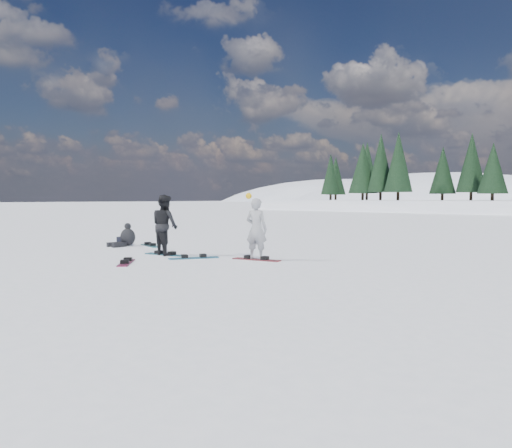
% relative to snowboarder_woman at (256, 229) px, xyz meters
% --- Properties ---
extents(ground, '(420.00, 420.00, 0.00)m').
position_rel_snowboarder_woman_xyz_m(ground, '(0.78, -1.61, -0.92)').
color(ground, white).
rests_on(ground, ground).
extents(snowboarder_woman, '(0.76, 0.61, 1.97)m').
position_rel_snowboarder_woman_xyz_m(snowboarder_woman, '(0.00, 0.00, 0.00)').
color(snowboarder_woman, gray).
rests_on(snowboarder_woman, ground).
extents(snowboarder_man, '(1.02, 0.84, 1.93)m').
position_rel_snowboarder_woman_xyz_m(snowboarder_man, '(-3.01, -1.07, 0.04)').
color(snowboarder_man, black).
rests_on(snowboarder_man, ground).
extents(seated_rider, '(0.63, 1.03, 0.87)m').
position_rel_snowboarder_woman_xyz_m(seated_rider, '(-6.49, -0.32, -0.59)').
color(seated_rider, black).
rests_on(seated_rider, ground).
extents(gear_bag, '(0.47, 0.33, 0.30)m').
position_rel_snowboarder_woman_xyz_m(gear_bag, '(-7.19, -0.06, -0.77)').
color(gear_bag, black).
rests_on(gear_bag, ground).
extents(snowboard_woman, '(1.52, 0.63, 0.03)m').
position_rel_snowboarder_woman_xyz_m(snowboard_woman, '(0.00, 0.00, -0.91)').
color(snowboard_woman, maroon).
rests_on(snowboard_woman, ground).
extents(snowboard_man, '(1.53, 0.60, 0.03)m').
position_rel_snowboarder_woman_xyz_m(snowboard_man, '(-3.01, -1.07, -0.91)').
color(snowboard_man, '#19718C').
rests_on(snowboard_man, ground).
extents(snowboard_loose_a, '(0.94, 1.46, 0.03)m').
position_rel_snowboarder_woman_xyz_m(snowboard_loose_a, '(-1.63, -1.02, -0.91)').
color(snowboard_loose_a, teal).
rests_on(snowboard_loose_a, ground).
extents(snowboard_loose_c, '(1.52, 0.67, 0.03)m').
position_rel_snowboarder_woman_xyz_m(snowboard_loose_c, '(-5.87, 0.32, -0.91)').
color(snowboard_loose_c, '#166E79').
rests_on(snowboard_loose_c, ground).
extents(snowboard_loose_b, '(1.32, 1.19, 0.03)m').
position_rel_snowboarder_woman_xyz_m(snowboard_loose_b, '(-2.13, -3.02, -0.91)').
color(snowboard_loose_b, maroon).
rests_on(snowboard_loose_b, ground).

